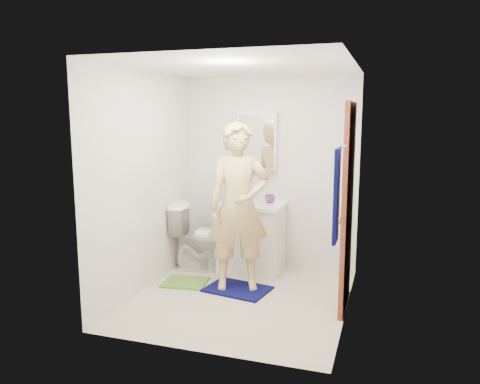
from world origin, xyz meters
name	(u,v)px	position (x,y,z in m)	size (l,w,h in m)	color
floor	(241,299)	(0.00, 0.00, -0.01)	(2.20, 2.40, 0.02)	beige
ceiling	(241,65)	(0.00, 0.00, 2.41)	(2.20, 2.40, 0.02)	white
wall_back	(270,173)	(0.00, 1.21, 1.20)	(2.20, 0.02, 2.40)	silver
wall_front	(193,209)	(0.00, -1.21, 1.20)	(2.20, 0.02, 2.40)	silver
wall_left	(144,182)	(-1.11, 0.00, 1.20)	(0.02, 2.40, 2.40)	silver
wall_right	(352,192)	(1.11, 0.00, 1.20)	(0.02, 2.40, 2.40)	silver
vanity_cabinet	(252,239)	(-0.15, 0.91, 0.40)	(0.75, 0.55, 0.80)	white
countertop	(252,205)	(-0.15, 0.91, 0.83)	(0.79, 0.59, 0.05)	white
sink_basin	(252,204)	(-0.15, 0.91, 0.84)	(0.40, 0.40, 0.03)	white
faucet	(256,196)	(-0.15, 1.09, 0.91)	(0.03, 0.03, 0.12)	silver
medicine_cabinet	(257,141)	(-0.15, 1.14, 1.60)	(0.50, 0.12, 0.70)	white
mirror_panel	(256,141)	(-0.15, 1.08, 1.60)	(0.46, 0.01, 0.66)	white
door	(348,207)	(1.07, 0.15, 1.02)	(0.05, 0.80, 2.05)	#964029
door_knob	(340,221)	(1.03, -0.17, 0.95)	(0.07, 0.07, 0.07)	gold
towel	(337,196)	(1.03, -0.57, 1.25)	(0.03, 0.24, 0.80)	#070946
towel_hook	(343,146)	(1.07, -0.57, 1.67)	(0.02, 0.02, 0.06)	silver
toilet	(205,237)	(-0.72, 0.76, 0.42)	(0.47, 0.82, 0.84)	white
bath_mat	(238,289)	(-0.10, 0.20, 0.01)	(0.68, 0.49, 0.02)	#070946
green_rug	(185,282)	(-0.74, 0.22, 0.01)	(0.49, 0.41, 0.02)	#5C9030
soap_dispenser	(227,196)	(-0.45, 0.85, 0.94)	(0.08, 0.08, 0.17)	tan
toothbrush_cup	(270,199)	(0.05, 1.01, 0.90)	(0.13, 0.13, 0.10)	#6A387B
man	(239,207)	(-0.10, 0.24, 0.94)	(0.67, 0.44, 1.83)	#DABD7B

